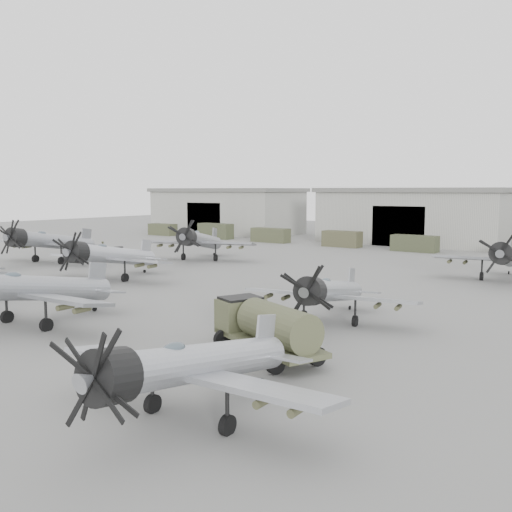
{
  "coord_description": "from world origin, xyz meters",
  "views": [
    {
      "loc": [
        32.38,
        -25.22,
        8.35
      ],
      "look_at": [
        2.75,
        15.6,
        2.5
      ],
      "focal_mm": 40.0,
      "sensor_mm": 36.0,
      "label": 1
    }
  ],
  "objects_px": {
    "aircraft_mid_0": "(46,241)",
    "aircraft_near_1": "(23,289)",
    "aircraft_mid_1": "(107,255)",
    "ground_crew": "(103,248)",
    "aircraft_near_2": "(185,366)",
    "aircraft_mid_2": "(329,292)",
    "aircraft_far_0": "(199,240)",
    "tug_trailer": "(125,255)",
    "fuel_tanker": "(267,325)",
    "aircraft_far_1": "(505,257)"
  },
  "relations": [
    {
      "from": "aircraft_mid_0",
      "to": "aircraft_near_1",
      "type": "bearing_deg",
      "value": -44.38
    },
    {
      "from": "aircraft_mid_1",
      "to": "ground_crew",
      "type": "bearing_deg",
      "value": 133.06
    },
    {
      "from": "aircraft_mid_0",
      "to": "aircraft_near_2",
      "type": "bearing_deg",
      "value": -36.64
    },
    {
      "from": "aircraft_near_1",
      "to": "aircraft_mid_0",
      "type": "relative_size",
      "value": 0.93
    },
    {
      "from": "aircraft_mid_2",
      "to": "aircraft_far_0",
      "type": "height_order",
      "value": "aircraft_far_0"
    },
    {
      "from": "aircraft_near_1",
      "to": "tug_trailer",
      "type": "relative_size",
      "value": 1.79
    },
    {
      "from": "ground_crew",
      "to": "aircraft_near_2",
      "type": "bearing_deg",
      "value": -149.88
    },
    {
      "from": "fuel_tanker",
      "to": "aircraft_near_2",
      "type": "bearing_deg",
      "value": -51.2
    },
    {
      "from": "aircraft_mid_0",
      "to": "fuel_tanker",
      "type": "xyz_separation_m",
      "value": [
        41.45,
        -15.37,
        -0.93
      ]
    },
    {
      "from": "aircraft_mid_0",
      "to": "aircraft_far_1",
      "type": "relative_size",
      "value": 1.09
    },
    {
      "from": "aircraft_mid_0",
      "to": "fuel_tanker",
      "type": "relative_size",
      "value": 1.84
    },
    {
      "from": "aircraft_mid_1",
      "to": "aircraft_mid_2",
      "type": "height_order",
      "value": "aircraft_mid_1"
    },
    {
      "from": "aircraft_far_0",
      "to": "fuel_tanker",
      "type": "height_order",
      "value": "aircraft_far_0"
    },
    {
      "from": "aircraft_mid_1",
      "to": "fuel_tanker",
      "type": "xyz_separation_m",
      "value": [
        25.91,
        -11.26,
        -0.74
      ]
    },
    {
      "from": "ground_crew",
      "to": "tug_trailer",
      "type": "bearing_deg",
      "value": -127.56
    },
    {
      "from": "aircraft_near_1",
      "to": "aircraft_mid_0",
      "type": "distance_m",
      "value": 32.17
    },
    {
      "from": "aircraft_near_2",
      "to": "ground_crew",
      "type": "xyz_separation_m",
      "value": [
        -44.88,
        32.79,
        -1.2
      ]
    },
    {
      "from": "aircraft_mid_1",
      "to": "fuel_tanker",
      "type": "bearing_deg",
      "value": -32.38
    },
    {
      "from": "aircraft_mid_0",
      "to": "aircraft_far_0",
      "type": "height_order",
      "value": "aircraft_mid_0"
    },
    {
      "from": "aircraft_near_1",
      "to": "aircraft_far_0",
      "type": "height_order",
      "value": "aircraft_far_0"
    },
    {
      "from": "fuel_tanker",
      "to": "tug_trailer",
      "type": "height_order",
      "value": "fuel_tanker"
    },
    {
      "from": "aircraft_mid_1",
      "to": "aircraft_mid_2",
      "type": "xyz_separation_m",
      "value": [
        25.02,
        -3.24,
        -0.31
      ]
    },
    {
      "from": "aircraft_far_1",
      "to": "aircraft_mid_0",
      "type": "bearing_deg",
      "value": -167.7
    },
    {
      "from": "aircraft_near_1",
      "to": "fuel_tanker",
      "type": "distance_m",
      "value": 16.0
    },
    {
      "from": "aircraft_near_1",
      "to": "aircraft_mid_1",
      "type": "height_order",
      "value": "aircraft_near_1"
    },
    {
      "from": "ground_crew",
      "to": "aircraft_far_1",
      "type": "bearing_deg",
      "value": -104.29
    },
    {
      "from": "aircraft_mid_0",
      "to": "aircraft_mid_2",
      "type": "distance_m",
      "value": 41.22
    },
    {
      "from": "aircraft_near_1",
      "to": "aircraft_mid_2",
      "type": "height_order",
      "value": "aircraft_near_1"
    },
    {
      "from": "aircraft_far_1",
      "to": "tug_trailer",
      "type": "height_order",
      "value": "aircraft_far_1"
    },
    {
      "from": "aircraft_near_1",
      "to": "aircraft_mid_2",
      "type": "xyz_separation_m",
      "value": [
        14.65,
        11.73,
        -0.33
      ]
    },
    {
      "from": "aircraft_far_1",
      "to": "ground_crew",
      "type": "xyz_separation_m",
      "value": [
        -46.56,
        -7.74,
        -1.4
      ]
    },
    {
      "from": "aircraft_mid_2",
      "to": "aircraft_far_0",
      "type": "bearing_deg",
      "value": 135.05
    },
    {
      "from": "aircraft_near_2",
      "to": "aircraft_far_1",
      "type": "xyz_separation_m",
      "value": [
        1.68,
        40.53,
        0.2
      ]
    },
    {
      "from": "aircraft_mid_1",
      "to": "aircraft_far_1",
      "type": "bearing_deg",
      "value": 25.62
    },
    {
      "from": "aircraft_far_0",
      "to": "fuel_tanker",
      "type": "distance_m",
      "value": 39.92
    },
    {
      "from": "aircraft_near_1",
      "to": "aircraft_mid_0",
      "type": "bearing_deg",
      "value": 140.91
    },
    {
      "from": "aircraft_near_1",
      "to": "aircraft_far_0",
      "type": "relative_size",
      "value": 0.98
    },
    {
      "from": "aircraft_far_0",
      "to": "aircraft_far_1",
      "type": "height_order",
      "value": "aircraft_far_0"
    },
    {
      "from": "aircraft_mid_0",
      "to": "aircraft_mid_1",
      "type": "relative_size",
      "value": 1.08
    },
    {
      "from": "aircraft_far_1",
      "to": "aircraft_near_2",
      "type": "bearing_deg",
      "value": -100.01
    },
    {
      "from": "fuel_tanker",
      "to": "tug_trailer",
      "type": "relative_size",
      "value": 1.05
    },
    {
      "from": "aircraft_mid_2",
      "to": "tug_trailer",
      "type": "distance_m",
      "value": 38.65
    },
    {
      "from": "aircraft_mid_0",
      "to": "ground_crew",
      "type": "relative_size",
      "value": 7.61
    },
    {
      "from": "aircraft_mid_2",
      "to": "tug_trailer",
      "type": "xyz_separation_m",
      "value": [
        -35.7,
        14.73,
        -1.49
      ]
    },
    {
      "from": "aircraft_near_1",
      "to": "ground_crew",
      "type": "height_order",
      "value": "aircraft_near_1"
    },
    {
      "from": "aircraft_far_1",
      "to": "fuel_tanker",
      "type": "relative_size",
      "value": 1.69
    },
    {
      "from": "aircraft_near_1",
      "to": "aircraft_mid_2",
      "type": "distance_m",
      "value": 18.77
    },
    {
      "from": "aircraft_far_1",
      "to": "fuel_tanker",
      "type": "bearing_deg",
      "value": -105.04
    },
    {
      "from": "aircraft_mid_0",
      "to": "ground_crew",
      "type": "height_order",
      "value": "aircraft_mid_0"
    },
    {
      "from": "aircraft_mid_2",
      "to": "fuel_tanker",
      "type": "relative_size",
      "value": 1.48
    }
  ]
}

